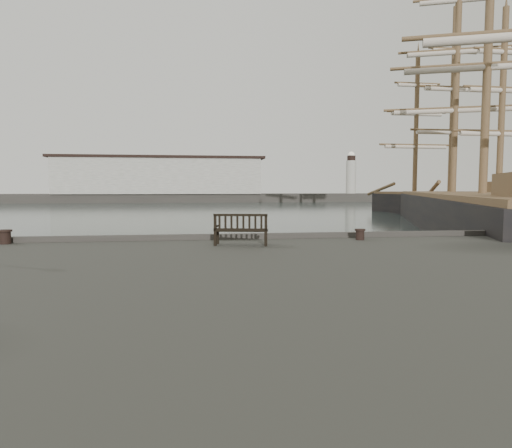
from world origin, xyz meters
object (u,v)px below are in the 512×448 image
Objects in this scene: bench at (241,235)px; tall_ship_far at (449,210)px; tall_ship_main at (481,221)px; bollard_left at (5,237)px; bollard_right at (360,234)px.

tall_ship_far is at bearing 63.10° from bench.
tall_ship_main is at bearing -114.77° from tall_ship_far.
bench is 3.86× the size of bollard_left.
bench is 7.44m from bollard_left.
bollard_right is 0.01× the size of tall_ship_main.
bench is 27.59m from tall_ship_main.
bench reaches higher than bollard_right.
tall_ship_main is (20.58, 18.34, -1.04)m from bench.
bollard_right is 0.01× the size of tall_ship_far.
tall_ship_main is 1.49× the size of tall_ship_far.
bollard_left is at bearing -137.07° from tall_ship_far.
tall_ship_main reaches higher than tall_ship_far.
tall_ship_main reaches higher than bollard_right.
bollard_left is 1.20× the size of bollard_right.
bollard_left is (-7.31, 1.37, -0.08)m from bench.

